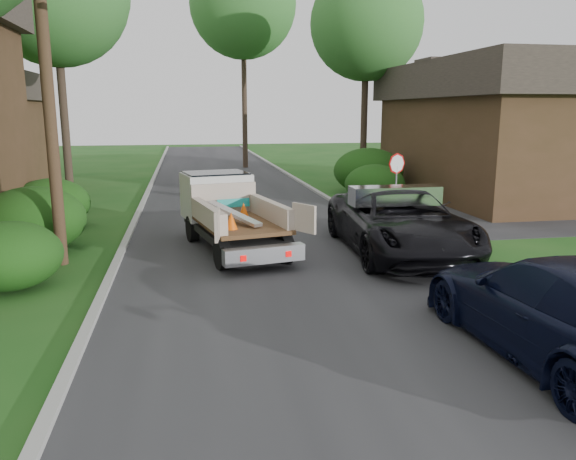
# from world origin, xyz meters

# --- Properties ---
(ground) EXTENTS (120.00, 120.00, 0.00)m
(ground) POSITION_xyz_m (0.00, 0.00, 0.00)
(ground) COLOR #1A4E16
(ground) RESTS_ON ground
(road) EXTENTS (8.00, 90.00, 0.02)m
(road) POSITION_xyz_m (0.00, 10.00, 0.00)
(road) COLOR #28282B
(road) RESTS_ON ground
(side_street) EXTENTS (16.00, 7.00, 0.02)m
(side_street) POSITION_xyz_m (12.00, 9.00, 0.01)
(side_street) COLOR #28282B
(side_street) RESTS_ON ground
(curb_left) EXTENTS (0.20, 90.00, 0.12)m
(curb_left) POSITION_xyz_m (-4.10, 10.00, 0.06)
(curb_left) COLOR #9E9E99
(curb_left) RESTS_ON ground
(curb_right) EXTENTS (0.20, 90.00, 0.12)m
(curb_right) POSITION_xyz_m (4.10, 10.00, 0.06)
(curb_right) COLOR #9E9E99
(curb_right) RESTS_ON ground
(stop_sign) EXTENTS (0.71, 0.32, 2.48)m
(stop_sign) POSITION_xyz_m (5.20, 9.00, 1.78)
(stop_sign) COLOR slate
(stop_sign) RESTS_ON ground
(utility_pole) EXTENTS (2.42, 1.25, 10.00)m
(utility_pole) POSITION_xyz_m (-5.48, 4.98, 5.17)
(utility_pole) COLOR #382619
(utility_pole) RESTS_ON ground
(house_right) EXTENTS (9.72, 12.96, 6.20)m
(house_right) POSITION_xyz_m (13.00, 14.00, 3.16)
(house_right) COLOR #3D2B19
(house_right) RESTS_ON ground
(hedge_left_a) EXTENTS (2.34, 2.34, 1.53)m
(hedge_left_a) POSITION_xyz_m (-6.20, 3.00, 0.77)
(hedge_left_a) COLOR #163A0D
(hedge_left_a) RESTS_ON ground
(hedge_left_b) EXTENTS (2.86, 2.86, 1.87)m
(hedge_left_b) POSITION_xyz_m (-6.50, 6.50, 0.94)
(hedge_left_b) COLOR #163A0D
(hedge_left_b) RESTS_ON ground
(hedge_left_c) EXTENTS (2.60, 2.60, 1.70)m
(hedge_left_c) POSITION_xyz_m (-6.80, 10.00, 0.85)
(hedge_left_c) COLOR #163A0D
(hedge_left_c) RESTS_ON ground
(hedge_right_a) EXTENTS (2.60, 2.60, 1.70)m
(hedge_right_a) POSITION_xyz_m (5.80, 13.00, 0.85)
(hedge_right_a) COLOR #163A0D
(hedge_right_a) RESTS_ON ground
(hedge_right_b) EXTENTS (3.38, 3.38, 2.21)m
(hedge_right_b) POSITION_xyz_m (6.50, 16.00, 1.10)
(hedge_right_b) COLOR #163A0D
(hedge_right_b) RESTS_ON ground
(tree_right_far) EXTENTS (6.00, 6.00, 11.50)m
(tree_right_far) POSITION_xyz_m (7.50, 20.00, 8.48)
(tree_right_far) COLOR #2D2119
(tree_right_far) RESTS_ON ground
(tree_center_far) EXTENTS (7.20, 7.20, 14.60)m
(tree_center_far) POSITION_xyz_m (2.00, 30.00, 10.98)
(tree_center_far) COLOR #2D2119
(tree_center_far) RESTS_ON ground
(flatbed_truck) EXTENTS (3.33, 5.82, 2.08)m
(flatbed_truck) POSITION_xyz_m (-1.11, 6.47, 1.13)
(flatbed_truck) COLOR black
(flatbed_truck) RESTS_ON ground
(black_pickup) EXTENTS (3.33, 6.65, 1.81)m
(black_pickup) POSITION_xyz_m (3.60, 4.50, 0.90)
(black_pickup) COLOR black
(black_pickup) RESTS_ON ground
(navy_suv) EXTENTS (2.50, 5.92, 1.70)m
(navy_suv) POSITION_xyz_m (3.59, -2.50, 0.85)
(navy_suv) COLOR black
(navy_suv) RESTS_ON ground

